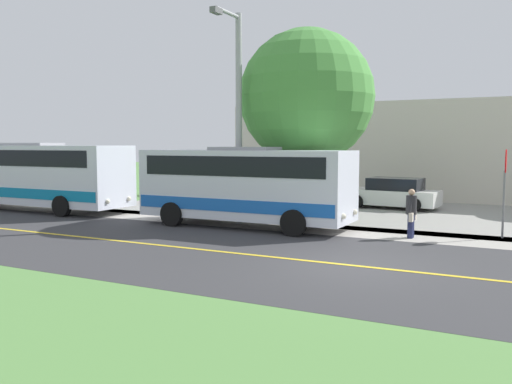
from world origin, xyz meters
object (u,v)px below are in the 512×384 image
at_px(parked_car_near, 392,194).
at_px(commercial_building, 443,150).
at_px(transit_bus_rear, 29,173).
at_px(shuttle_bus_front, 245,183).
at_px(street_light_pole, 237,109).
at_px(stop_sign, 505,178).
at_px(tree_curbside, 306,97).
at_px(pedestrian_with_bags, 411,212).

xyz_separation_m(parked_car_near, commercial_building, (-8.66, 1.05, 2.00)).
bearing_deg(transit_bus_rear, commercial_building, 136.65).
bearing_deg(transit_bus_rear, shuttle_bus_front, 89.86).
distance_m(street_light_pole, commercial_building, 17.37).
xyz_separation_m(stop_sign, tree_curbside, (-1.30, -7.39, 2.96)).
xyz_separation_m(transit_bus_rear, pedestrian_with_bags, (-0.28, 17.35, -0.85)).
distance_m(stop_sign, parked_car_near, 8.47).
distance_m(transit_bus_rear, stop_sign, 20.08).
bearing_deg(transit_bus_rear, parked_car_near, 118.94).
relative_size(transit_bus_rear, commercial_building, 0.46).
distance_m(pedestrian_with_bags, tree_curbside, 6.77).
relative_size(stop_sign, tree_curbside, 0.38).
height_order(transit_bus_rear, commercial_building, commercial_building).
bearing_deg(street_light_pole, shuttle_bus_front, 52.83).
relative_size(pedestrian_with_bags, commercial_building, 0.07).
bearing_deg(tree_curbside, parked_car_near, 156.84).
relative_size(parked_car_near, tree_curbside, 0.59).
distance_m(transit_bus_rear, commercial_building, 23.27).
relative_size(transit_bus_rear, stop_sign, 3.73).
bearing_deg(pedestrian_with_bags, transit_bus_rear, -89.09).
xyz_separation_m(street_light_pole, commercial_building, (-16.52, 5.11, -1.66)).
bearing_deg(pedestrian_with_bags, stop_sign, 116.47).
distance_m(parked_car_near, commercial_building, 8.95).
xyz_separation_m(street_light_pole, tree_curbside, (-2.52, 1.77, 0.58)).
distance_m(shuttle_bus_front, street_light_pole, 2.81).
distance_m(transit_bus_rear, tree_curbside, 13.35).
bearing_deg(stop_sign, commercial_building, -165.13).
height_order(stop_sign, parked_car_near, stop_sign).
bearing_deg(shuttle_bus_front, stop_sign, 100.71).
bearing_deg(pedestrian_with_bags, street_light_pole, -90.91).
xyz_separation_m(pedestrian_with_bags, tree_curbside, (-2.63, -4.73, 4.07)).
relative_size(pedestrian_with_bags, street_light_pole, 0.20).
bearing_deg(pedestrian_with_bags, shuttle_bus_front, -87.08).
bearing_deg(shuttle_bus_front, street_light_pole, -127.17).
xyz_separation_m(transit_bus_rear, street_light_pole, (-0.38, 10.85, 2.64)).
distance_m(pedestrian_with_bags, street_light_pole, 7.38).
relative_size(pedestrian_with_bags, tree_curbside, 0.21).
bearing_deg(pedestrian_with_bags, parked_car_near, -162.95).
relative_size(stop_sign, street_light_pole, 0.37).
bearing_deg(transit_bus_rear, street_light_pole, 92.00).
bearing_deg(street_light_pole, transit_bus_rear, -88.00).
bearing_deg(stop_sign, transit_bus_rear, -85.42).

